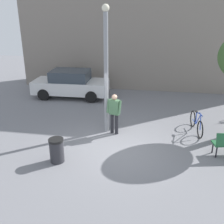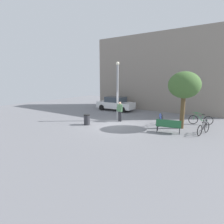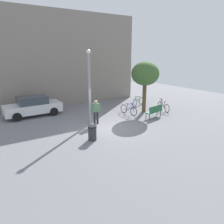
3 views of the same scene
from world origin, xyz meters
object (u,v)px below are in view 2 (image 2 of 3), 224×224
person_by_lamppost (120,110)px  bicycle_green (201,120)px  park_bench (168,125)px  plaza_tree (184,86)px  parked_car_white (116,104)px  bicycle_blue (161,120)px  bicycle_black (203,128)px  lamppost (118,89)px  trash_bin (87,120)px

person_by_lamppost → bicycle_green: 6.46m
park_bench → plaza_tree: bearing=75.8°
person_by_lamppost → parked_car_white: (-3.22, 4.33, -0.19)m
bicycle_blue → bicycle_black: 3.21m
bicycle_blue → bicycle_green: size_ratio=1.04×
bicycle_black → plaza_tree: bearing=155.4°
person_by_lamppost → plaza_tree: size_ratio=0.41×
plaza_tree → bicycle_blue: size_ratio=2.28×
lamppost → bicycle_blue: lamppost is taller
person_by_lamppost → plaza_tree: (4.88, 0.69, 2.14)m
person_by_lamppost → trash_bin: person_by_lamppost is taller
bicycle_green → parked_car_white: bearing=169.5°
bicycle_green → bicycle_blue: bearing=-142.7°
bicycle_black → bicycle_green: size_ratio=1.02×
bicycle_blue → parked_car_white: parked_car_white is taller
lamppost → parked_car_white: size_ratio=1.16×
lamppost → bicycle_blue: 4.36m
person_by_lamppost → plaza_tree: 5.37m
lamppost → plaza_tree: lamppost is taller
bicycle_black → parked_car_white: 10.59m
person_by_lamppost → bicycle_green: bearing=24.3°
bicycle_black → bicycle_green: same height
plaza_tree → trash_bin: size_ratio=4.91×
bicycle_green → trash_bin: bicycle_green is taller
lamppost → park_bench: 5.39m
lamppost → parked_car_white: (-2.86, 4.15, -1.91)m
park_bench → bicycle_black: 2.25m
person_by_lamppost → bicycle_green: person_by_lamppost is taller
plaza_tree → trash_bin: (-6.42, -3.12, -2.68)m
park_bench → bicycle_blue: size_ratio=0.93×
lamppost → bicycle_green: (6.22, 2.47, -2.30)m
person_by_lamppost → bicycle_black: size_ratio=0.95×
person_by_lamppost → bicycle_blue: bearing=12.0°
bicycle_black → trash_bin: bearing=-163.2°
park_bench → bicycle_black: size_ratio=0.94×
bicycle_black → parked_car_white: parked_car_white is taller
bicycle_blue → parked_car_white: (-6.52, 3.62, 0.39)m
parked_car_white → bicycle_black: bearing=-24.3°
lamppost → bicycle_green: 7.07m
plaza_tree → person_by_lamppost: bearing=-171.9°
plaza_tree → bicycle_blue: plaza_tree is taller
bicycle_black → park_bench: bearing=-152.6°
parked_car_white → park_bench: bearing=-35.1°
park_bench → bicycle_black: bearing=27.4°
bicycle_black → trash_bin: 8.33m
lamppost → plaza_tree: (5.24, 0.51, 0.42)m
park_bench → bicycle_green: size_ratio=0.96×
lamppost → plaza_tree: size_ratio=1.21×
bicycle_black → person_by_lamppost: bearing=179.8°
bicycle_blue → parked_car_white: bearing=150.9°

